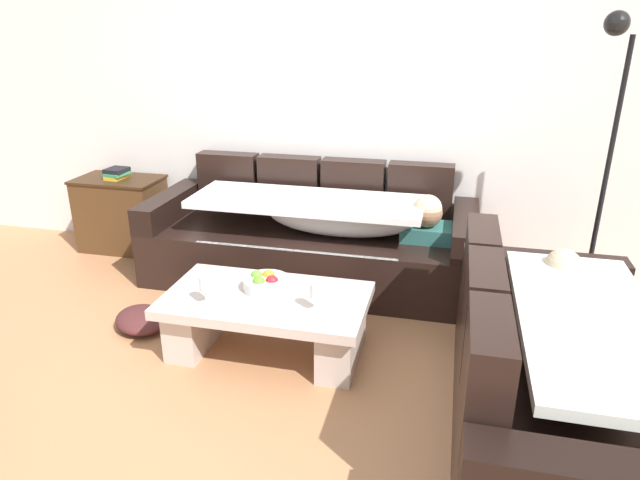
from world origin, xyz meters
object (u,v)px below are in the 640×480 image
(coffee_table, at_px, (267,317))
(fruit_bowl, at_px, (266,283))
(couch_along_wall, at_px, (315,239))
(couch_near_window, at_px, (555,379))
(wine_glass_near_left, at_px, (205,285))
(crumpled_garment, at_px, (141,320))
(book_stack_on_cabinet, at_px, (117,173))
(floor_lamp, at_px, (603,155))
(side_cabinet, at_px, (122,214))
(wine_glass_near_right, at_px, (316,292))

(coffee_table, distance_m, fruit_bowl, 0.20)
(couch_along_wall, height_order, coffee_table, couch_along_wall)
(couch_near_window, distance_m, wine_glass_near_left, 1.88)
(couch_along_wall, distance_m, coffee_table, 1.09)
(crumpled_garment, bearing_deg, book_stack_on_cabinet, 125.19)
(floor_lamp, bearing_deg, side_cabinet, 174.38)
(floor_lamp, bearing_deg, coffee_table, -153.58)
(fruit_bowl, height_order, floor_lamp, floor_lamp)
(couch_along_wall, height_order, crumpled_garment, couch_along_wall)
(fruit_bowl, bearing_deg, book_stack_on_cabinet, 144.98)
(crumpled_garment, bearing_deg, side_cabinet, 125.19)
(couch_along_wall, distance_m, crumpled_garment, 1.40)
(couch_along_wall, xyz_separation_m, book_stack_on_cabinet, (-1.80, 0.22, 0.36))
(book_stack_on_cabinet, distance_m, floor_lamp, 3.72)
(coffee_table, xyz_separation_m, book_stack_on_cabinet, (-1.77, 1.31, 0.45))
(couch_along_wall, relative_size, floor_lamp, 1.27)
(wine_glass_near_left, height_order, side_cabinet, side_cabinet)
(wine_glass_near_right, xyz_separation_m, side_cabinet, (-2.10, 1.41, -0.17))
(crumpled_garment, bearing_deg, fruit_bowl, 0.94)
(coffee_table, bearing_deg, side_cabinet, 143.54)
(fruit_bowl, relative_size, crumpled_garment, 0.70)
(wine_glass_near_left, distance_m, book_stack_on_cabinet, 2.09)
(wine_glass_near_left, relative_size, side_cabinet, 0.23)
(couch_near_window, height_order, crumpled_garment, couch_near_window)
(couch_along_wall, distance_m, floor_lamp, 2.04)
(book_stack_on_cabinet, bearing_deg, side_cabinet, 126.47)
(fruit_bowl, bearing_deg, coffee_table, -71.02)
(coffee_table, bearing_deg, floor_lamp, 26.42)
(couch_along_wall, xyz_separation_m, coffee_table, (-0.03, -1.09, -0.09))
(couch_along_wall, relative_size, side_cabinet, 3.43)
(crumpled_garment, bearing_deg, coffee_table, -4.56)
(book_stack_on_cabinet, bearing_deg, crumpled_garment, -54.81)
(wine_glass_near_left, bearing_deg, side_cabinet, 134.82)
(couch_near_window, relative_size, wine_glass_near_right, 11.34)
(wine_glass_near_left, xyz_separation_m, crumpled_garment, (-0.60, 0.24, -0.44))
(coffee_table, relative_size, book_stack_on_cabinet, 5.73)
(couch_along_wall, relative_size, couch_near_window, 1.31)
(side_cabinet, bearing_deg, wine_glass_near_left, -45.18)
(coffee_table, height_order, crumpled_garment, coffee_table)
(couch_near_window, height_order, wine_glass_near_right, couch_near_window)
(coffee_table, height_order, floor_lamp, floor_lamp)
(couch_along_wall, bearing_deg, wine_glass_near_left, -104.82)
(wine_glass_near_right, bearing_deg, floor_lamp, 33.67)
(fruit_bowl, xyz_separation_m, wine_glass_near_left, (-0.27, -0.26, 0.07))
(coffee_table, xyz_separation_m, crumpled_garment, (-0.90, 0.07, -0.18))
(couch_along_wall, xyz_separation_m, side_cabinet, (-1.80, 0.22, -0.01))
(fruit_bowl, bearing_deg, wine_glass_near_right, -27.76)
(couch_along_wall, bearing_deg, floor_lamp, -4.19)
(coffee_table, distance_m, floor_lamp, 2.30)
(wine_glass_near_right, bearing_deg, side_cabinet, 146.10)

